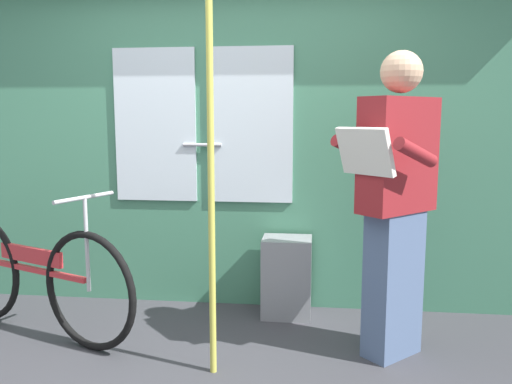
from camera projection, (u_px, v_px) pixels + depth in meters
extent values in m
cube|color=#427F60|center=(231.00, 151.00, 3.79)|extent=(4.49, 0.08, 2.29)
cube|color=silver|center=(155.00, 125.00, 3.78)|extent=(0.60, 0.02, 1.10)
cube|color=silver|center=(251.00, 126.00, 3.70)|extent=(0.60, 0.02, 1.10)
cylinder|color=#B2B2B7|center=(202.00, 145.00, 3.74)|extent=(0.28, 0.02, 0.02)
torus|color=black|center=(89.00, 291.00, 3.09)|extent=(0.69, 0.32, 0.73)
cube|color=red|center=(32.00, 269.00, 3.33)|extent=(0.90, 0.40, 0.03)
cube|color=red|center=(31.00, 255.00, 3.32)|extent=(0.52, 0.24, 0.10)
cylinder|color=#B7B7BC|center=(87.00, 245.00, 3.05)|extent=(0.02, 0.02, 0.56)
cylinder|color=#B7B7BC|center=(85.00, 197.00, 3.01)|extent=(0.19, 0.42, 0.02)
cube|color=slate|center=(393.00, 284.00, 3.02)|extent=(0.37, 0.36, 0.86)
cube|color=maroon|center=(398.00, 155.00, 2.91)|extent=(0.49, 0.48, 0.64)
sphere|color=tan|center=(401.00, 72.00, 2.85)|extent=(0.23, 0.23, 0.23)
cube|color=silver|center=(365.00, 151.00, 2.74)|extent=(0.31, 0.32, 0.26)
cylinder|color=maroon|center=(416.00, 153.00, 2.66)|extent=(0.27, 0.26, 0.17)
cylinder|color=maroon|center=(352.00, 149.00, 3.00)|extent=(0.27, 0.26, 0.17)
cube|color=gray|center=(287.00, 277.00, 3.65)|extent=(0.34, 0.28, 0.56)
cylinder|color=#C6C14C|center=(211.00, 164.00, 2.71)|extent=(0.04, 0.04, 2.29)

